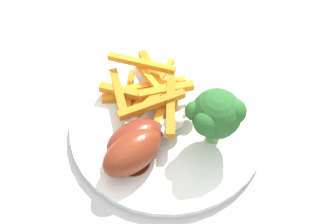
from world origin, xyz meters
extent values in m
cube|color=#B7B7BC|center=(0.00, 0.00, 0.73)|extent=(0.95, 0.90, 0.03)
cylinder|color=gray|center=(-0.42, 0.39, 0.36)|extent=(0.06, 0.06, 0.72)
cylinder|color=white|center=(-0.05, -0.01, 0.75)|extent=(0.26, 0.26, 0.01)
cylinder|color=#72A755|center=(-0.01, 0.04, 0.77)|extent=(0.02, 0.02, 0.03)
sphere|color=#2B652C|center=(-0.01, 0.04, 0.81)|extent=(0.06, 0.06, 0.06)
sphere|color=#2B652C|center=(0.00, 0.06, 0.82)|extent=(0.03, 0.03, 0.03)
sphere|color=#2B652C|center=(0.01, 0.02, 0.82)|extent=(0.03, 0.03, 0.03)
sphere|color=#2B652C|center=(-0.02, 0.02, 0.81)|extent=(0.02, 0.02, 0.02)
cube|color=orange|center=(-0.10, -0.02, 0.76)|extent=(0.02, 0.09, 0.01)
cube|color=orange|center=(-0.09, -0.04, 0.77)|extent=(0.07, 0.10, 0.01)
cube|color=orange|center=(-0.10, -0.06, 0.77)|extent=(0.08, 0.01, 0.01)
cube|color=orange|center=(-0.06, 0.00, 0.79)|extent=(0.10, 0.04, 0.01)
cube|color=orange|center=(-0.13, -0.01, 0.77)|extent=(0.08, 0.02, 0.01)
cube|color=orange|center=(-0.07, -0.01, 0.78)|extent=(0.05, 0.07, 0.01)
cube|color=orange|center=(-0.08, 0.00, 0.78)|extent=(0.01, 0.07, 0.01)
cube|color=orange|center=(-0.13, 0.01, 0.76)|extent=(0.05, 0.05, 0.01)
cube|color=orange|center=(-0.06, -0.02, 0.79)|extent=(0.02, 0.09, 0.01)
cube|color=orange|center=(-0.09, -0.04, 0.76)|extent=(0.03, 0.09, 0.01)
cube|color=orange|center=(-0.10, -0.02, 0.76)|extent=(0.07, 0.06, 0.01)
cube|color=orange|center=(-0.10, -0.02, 0.77)|extent=(0.01, 0.10, 0.01)
cube|color=orange|center=(-0.10, -0.01, 0.78)|extent=(0.07, 0.03, 0.01)
cube|color=orange|center=(-0.11, -0.05, 0.76)|extent=(0.08, 0.03, 0.01)
cube|color=orange|center=(-0.06, -0.01, 0.77)|extent=(0.08, 0.04, 0.01)
cube|color=orange|center=(-0.13, -0.02, 0.79)|extent=(0.06, 0.09, 0.01)
cylinder|color=#561911|center=(-0.02, -0.06, 0.76)|extent=(0.04, 0.04, 0.00)
ellipsoid|color=maroon|center=(-0.02, -0.06, 0.78)|extent=(0.07, 0.09, 0.04)
cylinder|color=beige|center=(-0.04, 0.00, 0.78)|extent=(0.03, 0.04, 0.01)
sphere|color=silver|center=(-0.04, 0.02, 0.78)|extent=(0.02, 0.02, 0.02)
cylinder|color=#5B1C0F|center=(0.00, -0.06, 0.76)|extent=(0.04, 0.04, 0.00)
ellipsoid|color=maroon|center=(0.00, -0.06, 0.78)|extent=(0.08, 0.09, 0.05)
cylinder|color=beige|center=(-0.02, -0.01, 0.78)|extent=(0.02, 0.03, 0.01)
sphere|color=silver|center=(-0.03, 0.00, 0.78)|extent=(0.02, 0.02, 0.02)
camera|label=1|loc=(0.24, -0.08, 1.18)|focal=42.17mm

